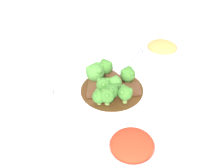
{
  "coord_description": "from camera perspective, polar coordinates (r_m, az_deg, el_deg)",
  "views": [
    {
      "loc": [
        -0.5,
        -0.17,
        0.47
      ],
      "look_at": [
        0.0,
        0.0,
        0.03
      ],
      "focal_mm": 42.0,
      "sensor_mm": 36.0,
      "label": 1
    }
  ],
  "objects": [
    {
      "name": "ground_plane",
      "position": [
        0.71,
        0.0,
        -2.14
      ],
      "size": [
        4.0,
        4.0,
        0.0
      ],
      "primitive_type": "plane",
      "color": "silver"
    },
    {
      "name": "main_plate",
      "position": [
        0.7,
        0.0,
        -1.52
      ],
      "size": [
        0.27,
        0.27,
        0.02
      ],
      "color": "white",
      "rests_on": "ground_plane"
    },
    {
      "name": "beef_strip_0",
      "position": [
        0.7,
        -1.58,
        -0.07
      ],
      "size": [
        0.06,
        0.07,
        0.01
      ],
      "color": "brown",
      "rests_on": "main_plate"
    },
    {
      "name": "beef_strip_1",
      "position": [
        0.68,
        3.2,
        -1.12
      ],
      "size": [
        0.07,
        0.08,
        0.01
      ],
      "color": "#56331E",
      "rests_on": "main_plate"
    },
    {
      "name": "beef_strip_2",
      "position": [
        0.68,
        -4.26,
        -0.95
      ],
      "size": [
        0.07,
        0.04,
        0.01
      ],
      "color": "#56331E",
      "rests_on": "main_plate"
    },
    {
      "name": "beef_strip_3",
      "position": [
        0.72,
        0.31,
        1.52
      ],
      "size": [
        0.05,
        0.07,
        0.01
      ],
      "color": "#56331E",
      "rests_on": "main_plate"
    },
    {
      "name": "broccoli_floret_0",
      "position": [
        0.69,
        3.48,
        2.1
      ],
      "size": [
        0.04,
        0.04,
        0.05
      ],
      "color": "#8EB756",
      "rests_on": "main_plate"
    },
    {
      "name": "broccoli_floret_1",
      "position": [
        0.64,
        -2.85,
        -2.72
      ],
      "size": [
        0.03,
        0.03,
        0.04
      ],
      "color": "#8EB756",
      "rests_on": "main_plate"
    },
    {
      "name": "broccoli_floret_2",
      "position": [
        0.65,
        -0.09,
        -1.46
      ],
      "size": [
        0.04,
        0.04,
        0.04
      ],
      "color": "#8EB756",
      "rests_on": "main_plate"
    },
    {
      "name": "broccoli_floret_3",
      "position": [
        0.67,
        0.68,
        0.28
      ],
      "size": [
        0.03,
        0.03,
        0.05
      ],
      "color": "#7FA84C",
      "rests_on": "main_plate"
    },
    {
      "name": "broccoli_floret_4",
      "position": [
        0.72,
        -1.46,
        3.79
      ],
      "size": [
        0.04,
        0.04,
        0.05
      ],
      "color": "#8EB756",
      "rests_on": "main_plate"
    },
    {
      "name": "broccoli_floret_5",
      "position": [
        0.66,
        -1.88,
        -0.17
      ],
      "size": [
        0.04,
        0.04,
        0.05
      ],
      "color": "#7FA84C",
      "rests_on": "main_plate"
    },
    {
      "name": "broccoli_floret_6",
      "position": [
        0.7,
        -3.66,
        2.61
      ],
      "size": [
        0.05,
        0.05,
        0.05
      ],
      "color": "#8EB756",
      "rests_on": "main_plate"
    },
    {
      "name": "broccoli_floret_7",
      "position": [
        0.63,
        2.87,
        -1.96
      ],
      "size": [
        0.04,
        0.04,
        0.05
      ],
      "color": "#7FA84C",
      "rests_on": "main_plate"
    },
    {
      "name": "broccoli_floret_8",
      "position": [
        0.63,
        -1.08,
        -2.51
      ],
      "size": [
        0.04,
        0.04,
        0.05
      ],
      "color": "#8EB756",
      "rests_on": "main_plate"
    },
    {
      "name": "serving_spoon",
      "position": [
        0.75,
        2.53,
        3.0
      ],
      "size": [
        0.21,
        0.06,
        0.01
      ],
      "color": "#B7B7BC",
      "rests_on": "main_plate"
    },
    {
      "name": "side_bowl_kimchi",
      "position": [
        0.55,
        4.3,
        -13.99
      ],
      "size": [
        0.11,
        0.11,
        0.06
      ],
      "color": "white",
      "rests_on": "ground_plane"
    },
    {
      "name": "side_bowl_appetizer",
      "position": [
        0.84,
        10.75,
        7.13
      ],
      "size": [
        0.12,
        0.12,
        0.05
      ],
      "color": "white",
      "rests_on": "ground_plane"
    },
    {
      "name": "sauce_dish",
      "position": [
        0.72,
        -15.13,
        -2.26
      ],
      "size": [
        0.06,
        0.06,
        0.01
      ],
      "color": "white",
      "rests_on": "ground_plane"
    }
  ]
}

